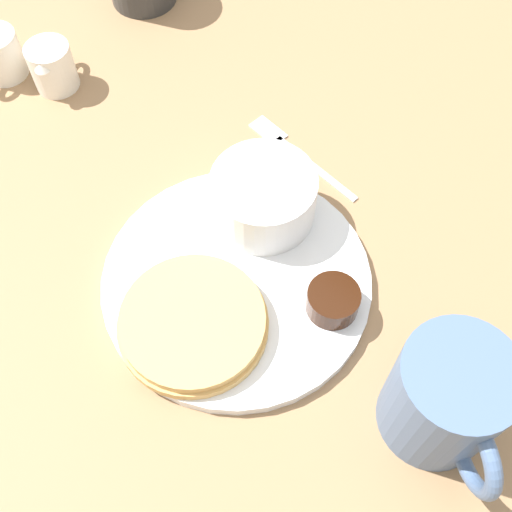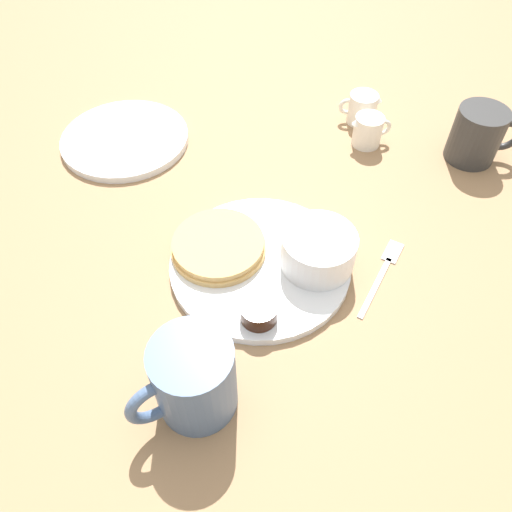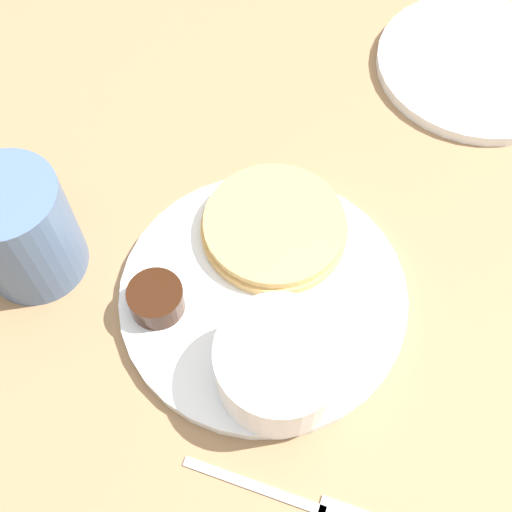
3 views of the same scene
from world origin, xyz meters
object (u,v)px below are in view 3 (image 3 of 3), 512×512
Objects in this scene: plate at (263,295)px; bowl at (279,364)px; fork at (299,502)px; coffee_mug at (19,228)px.

bowl is (0.07, 0.03, 0.03)m from plate.
plate is at bearing -155.16° from fork.
fork is (0.08, 0.04, -0.04)m from bowl.
coffee_mug is 0.79× the size of fork.
fork is (0.15, 0.07, -0.00)m from plate.
bowl is 0.10m from fork.
plate is at bearing 95.48° from coffee_mug.
bowl is 0.24m from coffee_mug.
bowl is at bearing 78.18° from coffee_mug.
plate is 2.14× the size of coffee_mug.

